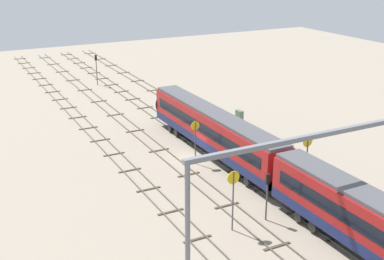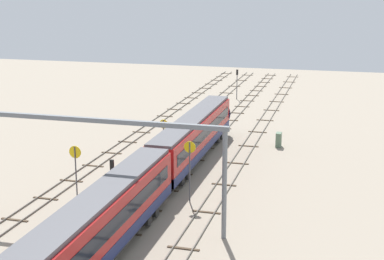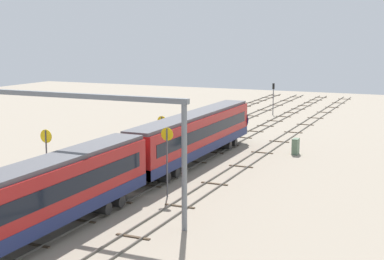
{
  "view_description": "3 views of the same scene",
  "coord_description": "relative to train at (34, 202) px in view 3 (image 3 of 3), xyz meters",
  "views": [
    {
      "loc": [
        -44.96,
        23.45,
        21.16
      ],
      "look_at": [
        1.25,
        -0.48,
        2.75
      ],
      "focal_mm": 47.58,
      "sensor_mm": 36.0,
      "label": 1
    },
    {
      "loc": [
        -55.9,
        -17.54,
        18.13
      ],
      "look_at": [
        1.4,
        -1.84,
        3.01
      ],
      "focal_mm": 51.87,
      "sensor_mm": 36.0,
      "label": 2
    },
    {
      "loc": [
        -50.0,
        -24.33,
        12.61
      ],
      "look_at": [
        0.93,
        -1.69,
        3.07
      ],
      "focal_mm": 52.3,
      "sensor_mm": 36.0,
      "label": 3
    }
  ],
  "objects": [
    {
      "name": "ground_plane",
      "position": [
        24.25,
        2.43,
        -2.66
      ],
      "size": [
        148.11,
        148.11,
        0.0
      ],
      "primitive_type": "plane",
      "color": "gray"
    },
    {
      "name": "track_near_foreground",
      "position": [
        24.25,
        -4.86,
        -2.59
      ],
      "size": [
        132.11,
        2.4,
        0.16
      ],
      "color": "#59544C",
      "rests_on": "ground"
    },
    {
      "name": "track_with_train",
      "position": [
        24.25,
        0.0,
        -2.59
      ],
      "size": [
        132.11,
        2.4,
        0.16
      ],
      "color": "#59544C",
      "rests_on": "ground"
    },
    {
      "name": "track_middle",
      "position": [
        24.25,
        4.86,
        -2.59
      ],
      "size": [
        132.11,
        2.4,
        0.16
      ],
      "color": "#59544C",
      "rests_on": "ground"
    },
    {
      "name": "track_second_far",
      "position": [
        24.25,
        9.73,
        -2.59
      ],
      "size": [
        132.11,
        2.4,
        0.16
      ],
      "color": "#59544C",
      "rests_on": "ground"
    },
    {
      "name": "train",
      "position": [
        0.0,
        0.0,
        0.0
      ],
      "size": [
        75.2,
        3.24,
        4.8
      ],
      "color": "maroon",
      "rests_on": "ground"
    },
    {
      "name": "overhead_gantry",
      "position": [
        5.91,
        2.57,
        3.95
      ],
      "size": [
        0.4,
        20.32,
        8.64
      ],
      "color": "slate",
      "rests_on": "ground"
    },
    {
      "name": "speed_sign_near_foreground",
      "position": [
        9.57,
        6.58,
        0.82
      ],
      "size": [
        0.14,
        1.09,
        5.14
      ],
      "color": "#4C4C51",
      "rests_on": "ground"
    },
    {
      "name": "speed_sign_mid_trackside",
      "position": [
        22.81,
        2.96,
        0.44
      ],
      "size": [
        0.14,
        0.97,
        4.68
      ],
      "color": "#4C4C51",
      "rests_on": "ground"
    },
    {
      "name": "speed_sign_far_trackside",
      "position": [
        12.26,
        -2.88,
        1.0
      ],
      "size": [
        0.14,
        1.02,
        5.53
      ],
      "color": "#4C4C51",
      "rests_on": "ground"
    },
    {
      "name": "signal_light_trackside_approach",
      "position": [
        9.68,
        3.25,
        0.08
      ],
      "size": [
        0.31,
        0.32,
        4.16
      ],
      "color": "#4C4C51",
      "rests_on": "ground"
    },
    {
      "name": "signal_light_trackside_departure",
      "position": [
        59.64,
        2.01,
        0.62
      ],
      "size": [
        0.31,
        0.32,
        5.05
      ],
      "color": "#4C4C51",
      "rests_on": "ground"
    },
    {
      "name": "relay_cabinet",
      "position": [
        31.98,
        -8.31,
        -1.8
      ],
      "size": [
        1.12,
        0.61,
        1.72
      ],
      "color": "#597259",
      "rests_on": "ground"
    }
  ]
}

